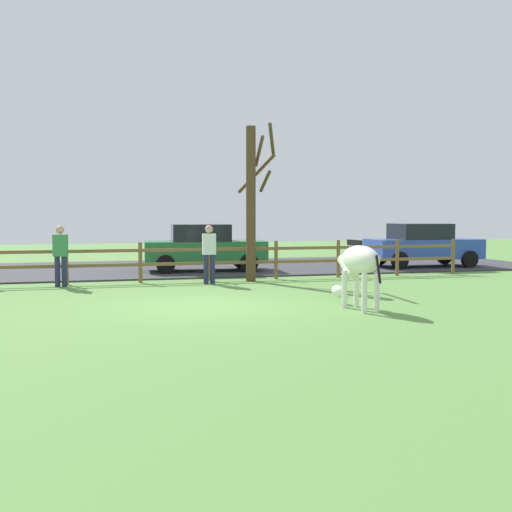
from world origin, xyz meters
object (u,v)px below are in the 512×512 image
at_px(parked_car_blue, 423,245).
at_px(visitor_right_of_tree, 209,251).
at_px(visitor_left_of_tree, 60,253).
at_px(parked_car_green, 204,247).
at_px(bare_tree, 252,199).
at_px(crow_on_grass, 339,291).
at_px(zebra, 358,264).

xyz_separation_m(parked_car_blue, visitor_right_of_tree, (-8.46, -3.13, 0.06)).
bearing_deg(visitor_right_of_tree, visitor_left_of_tree, 175.67).
xyz_separation_m(parked_car_green, visitor_left_of_tree, (-4.45, -3.23, 0.06)).
relative_size(bare_tree, crow_on_grass, 20.76).
height_order(bare_tree, parked_car_green, bare_tree).
xyz_separation_m(visitor_left_of_tree, visitor_right_of_tree, (3.96, -0.30, 0.00)).
relative_size(parked_car_green, visitor_left_of_tree, 2.51).
xyz_separation_m(bare_tree, crow_on_grass, (1.10, -3.84, -2.25)).
bearing_deg(zebra, parked_car_green, 99.92).
relative_size(parked_car_blue, visitor_right_of_tree, 2.47).
relative_size(crow_on_grass, visitor_right_of_tree, 0.13).
bearing_deg(parked_car_blue, zebra, -126.94).
bearing_deg(zebra, bare_tree, 96.96).
relative_size(visitor_left_of_tree, visitor_right_of_tree, 1.00).
distance_m(crow_on_grass, parked_car_blue, 8.94).
distance_m(zebra, parked_car_green, 9.05).
height_order(zebra, parked_car_blue, parked_car_blue).
bearing_deg(parked_car_blue, visitor_right_of_tree, -159.70).
distance_m(parked_car_blue, parked_car_green, 7.98).
bearing_deg(visitor_left_of_tree, zebra, -43.42).
relative_size(crow_on_grass, parked_car_blue, 0.05).
height_order(parked_car_blue, parked_car_green, same).
distance_m(crow_on_grass, visitor_left_of_tree, 7.47).
distance_m(bare_tree, parked_car_green, 3.60).
relative_size(zebra, parked_car_green, 0.47).
relative_size(zebra, visitor_right_of_tree, 1.18).
relative_size(zebra, crow_on_grass, 9.00).
bearing_deg(bare_tree, crow_on_grass, -74.06).
relative_size(zebra, visitor_left_of_tree, 1.18).
xyz_separation_m(parked_car_blue, visitor_left_of_tree, (-12.42, -2.83, 0.06)).
xyz_separation_m(zebra, visitor_left_of_tree, (-6.01, 5.69, -0.02)).
bearing_deg(parked_car_blue, visitor_left_of_tree, -167.18).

